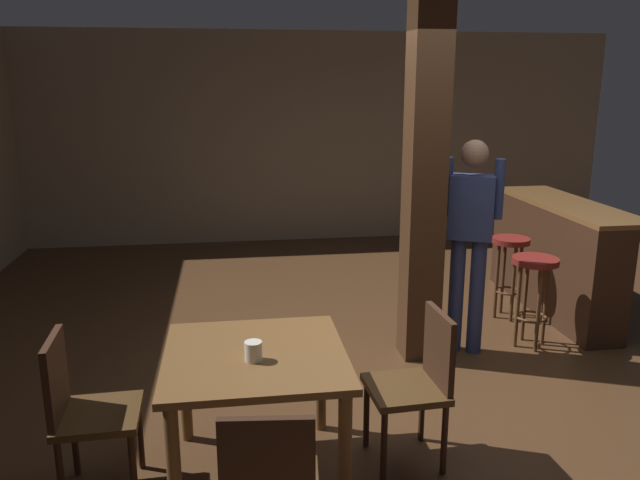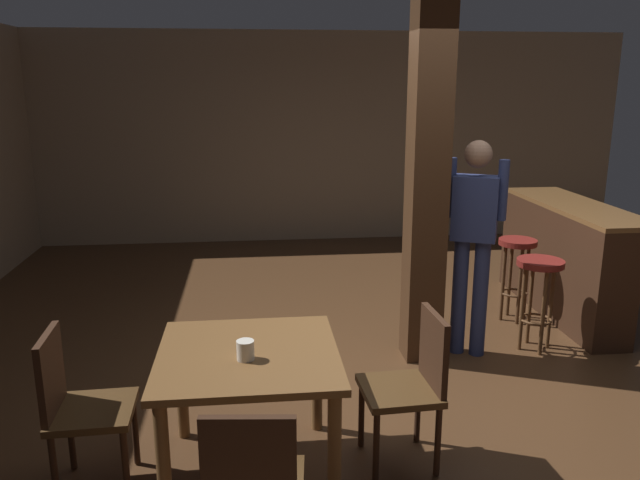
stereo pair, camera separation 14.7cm
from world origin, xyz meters
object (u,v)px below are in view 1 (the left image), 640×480
object	(u,v)px
bar_counter	(554,256)
bar_stool_near	(534,279)
chair_west	(83,407)
bar_stool_mid	(510,259)
dining_table	(256,373)
napkin_cup	(253,351)
chair_east	(418,379)
standing_person	(470,232)

from	to	relation	value
bar_counter	bar_stool_near	bearing A→B (deg)	-127.40
chair_west	bar_stool_mid	bearing A→B (deg)	32.58
chair_west	bar_stool_near	size ratio (longest dim) A/B	1.16
dining_table	bar_stool_mid	bearing A→B (deg)	40.73
napkin_cup	bar_stool_near	xyz separation A→B (m)	(2.34, 1.53, -0.21)
dining_table	napkin_cup	xyz separation A→B (m)	(-0.01, -0.09, 0.17)
napkin_cup	bar_stool_near	world-z (taller)	napkin_cup
dining_table	bar_stool_mid	xyz separation A→B (m)	(2.42, 2.08, -0.05)
napkin_cup	chair_east	bearing A→B (deg)	6.53
napkin_cup	bar_stool_near	distance (m)	2.80
napkin_cup	standing_person	bearing A→B (deg)	40.66
chair_east	standing_person	size ratio (longest dim) A/B	0.52
chair_west	bar_counter	world-z (taller)	bar_counter
dining_table	bar_counter	xyz separation A→B (m)	(2.92, 2.21, -0.08)
chair_west	bar_counter	bearing A→B (deg)	30.52
napkin_cup	bar_counter	size ratio (longest dim) A/B	0.05
napkin_cup	bar_counter	xyz separation A→B (m)	(2.93, 2.31, -0.25)
chair_east	dining_table	bearing A→B (deg)	-179.14
standing_person	bar_stool_mid	world-z (taller)	standing_person
bar_counter	bar_stool_mid	distance (m)	0.52
chair_east	napkin_cup	distance (m)	0.98
dining_table	chair_east	world-z (taller)	chair_east
dining_table	chair_east	bearing A→B (deg)	0.86
standing_person	chair_west	bearing A→B (deg)	-151.17
napkin_cup	standing_person	distance (m)	2.33
dining_table	standing_person	world-z (taller)	standing_person
napkin_cup	bar_stool_mid	world-z (taller)	napkin_cup
napkin_cup	bar_stool_mid	bearing A→B (deg)	41.83
dining_table	bar_stool_mid	distance (m)	3.19
chair_west	standing_person	bearing A→B (deg)	28.83
chair_west	napkin_cup	xyz separation A→B (m)	(0.89, -0.05, 0.28)
dining_table	bar_counter	bearing A→B (deg)	37.16
chair_west	bar_stool_near	world-z (taller)	chair_west
standing_person	chair_east	bearing A→B (deg)	-120.55
chair_east	bar_stool_mid	world-z (taller)	chair_east
chair_west	chair_east	world-z (taller)	same
standing_person	dining_table	bearing A→B (deg)	-140.93
bar_stool_mid	standing_person	bearing A→B (deg)	-135.28
dining_table	bar_stool_near	size ratio (longest dim) A/B	1.27
standing_person	bar_counter	xyz separation A→B (m)	(1.17, 0.80, -0.47)
standing_person	bar_stool_mid	xyz separation A→B (m)	(0.67, 0.66, -0.43)
dining_table	chair_east	size ratio (longest dim) A/B	1.09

